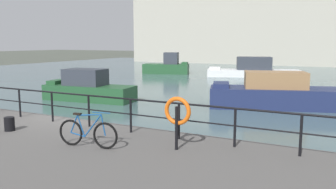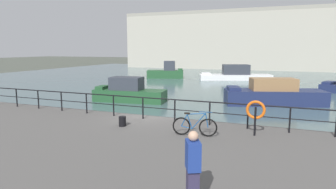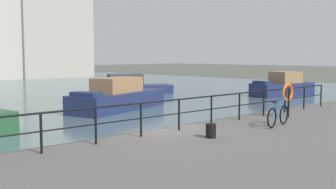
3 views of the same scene
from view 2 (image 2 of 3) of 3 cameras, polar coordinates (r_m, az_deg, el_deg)
ground_plane at (r=15.43m, az=-3.83°, el=-7.17°), size 240.00×240.00×0.00m
water_basin at (r=44.25m, az=13.18°, el=3.11°), size 80.00×60.00×0.01m
quay_promenade at (r=10.14m, az=-20.28°, el=-13.86°), size 56.00×13.00×0.86m
harbor_building at (r=66.86m, az=21.04°, el=10.06°), size 55.19×14.06×16.38m
moored_white_yacht at (r=24.13m, az=-7.64°, el=0.47°), size 6.01×2.60×1.99m
moored_blue_motorboat at (r=24.05m, az=19.72°, el=0.03°), size 7.77×4.59×2.02m
moored_green_narrowboat at (r=41.61m, az=12.85°, el=3.81°), size 9.91×5.44×2.11m
moored_cabin_cruiser at (r=43.40m, az=-0.31°, el=4.35°), size 5.69×3.78×2.47m
quay_railing at (r=14.37m, az=-4.90°, el=-1.81°), size 20.00×0.07×1.08m
parked_bicycle at (r=11.64m, az=5.16°, el=-6.12°), size 1.76×0.33×0.98m
mooring_bollard at (r=13.19m, az=-8.83°, el=-5.15°), size 0.32×0.32×0.44m
life_ring_stand at (r=12.03m, az=16.63°, el=-3.10°), size 0.75×0.16×1.40m
standing_person at (r=6.48m, az=4.83°, el=-14.10°), size 0.45×0.52×1.69m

